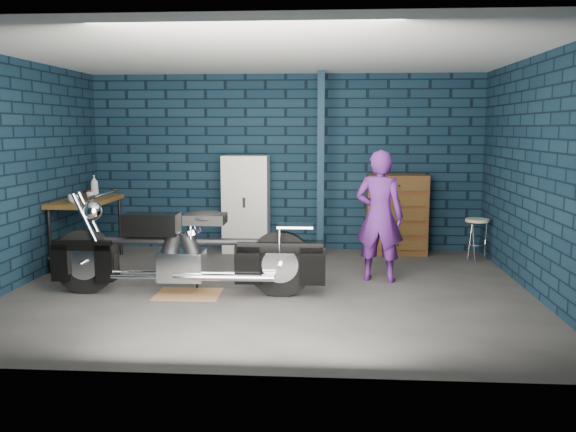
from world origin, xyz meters
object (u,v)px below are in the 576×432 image
workbench (88,231)px  motorcycle (187,244)px  person (379,216)px  storage_bin (94,250)px  tool_chest (397,214)px  shop_stool (476,240)px  locker (246,204)px

workbench → motorcycle: size_ratio=0.53×
workbench → person: size_ratio=0.86×
workbench → storage_bin: (0.02, 0.15, -0.30)m
tool_chest → shop_stool: size_ratio=1.97×
person → shop_stool: bearing=-125.4°
locker → shop_stool: size_ratio=2.43×
person → storage_bin: bearing=2.5°
workbench → motorcycle: (1.77, -1.49, 0.13)m
motorcycle → locker: 2.52m
person → shop_stool: person is taller
motorcycle → storage_bin: motorcycle is taller
storage_bin → shop_stool: (5.44, 0.40, 0.15)m
locker → shop_stool: bearing=-7.6°
motorcycle → tool_chest: size_ratio=2.22×
motorcycle → person: (2.21, 0.80, 0.23)m
person → locker: bearing=-27.4°
motorcycle → storage_bin: size_ratio=5.31×
storage_bin → tool_chest: tool_chest is taller
workbench → shop_stool: 5.49m
person → tool_chest: person is taller
workbench → storage_bin: bearing=82.4°
workbench → tool_chest: 4.49m
locker → shop_stool: locker is taller
shop_stool → workbench: bearing=-174.3°
storage_bin → shop_stool: size_ratio=0.82×
motorcycle → locker: locker is taller
locker → tool_chest: locker is taller
workbench → storage_bin: workbench is taller
motorcycle → shop_stool: motorcycle is taller
motorcycle → locker: (0.33, 2.49, 0.15)m
workbench → tool_chest: tool_chest is taller
workbench → locker: bearing=25.5°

